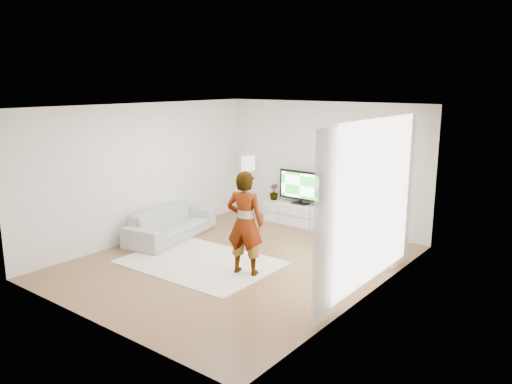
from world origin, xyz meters
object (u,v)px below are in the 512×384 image
Objects in this scene: player at (245,223)px; sofa at (171,223)px; television at (300,186)px; rug at (201,262)px; floor_lamp at (248,166)px; media_console at (299,214)px.

player is 2.62m from sofa.
television reaches higher than rug.
floor_lamp reaches higher than rug.
player reaches higher than television.
floor_lamp reaches higher than sofa.
player reaches higher than sofa.
rug is 1.52× the size of player.
media_console is 3.32m from player.
sofa is at bearing -97.25° from floor_lamp.
media_console is at bearing -90.56° from player.
television is 3.28m from player.
player is 1.18× the size of floor_lamp.
media_console is 3.21m from rug.
television is 1.37m from floor_lamp.
media_console is 0.63× the size of rug.
player is at bearing -73.61° from media_console.
sofa is at bearing 155.47° from rug.
sofa is (-1.57, -2.54, -0.57)m from television.
television is 0.50× the size of sofa.
player is (0.92, -3.12, 0.66)m from media_console.
sofa is 1.46× the size of floor_lamp.
sofa is at bearing -30.63° from player.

